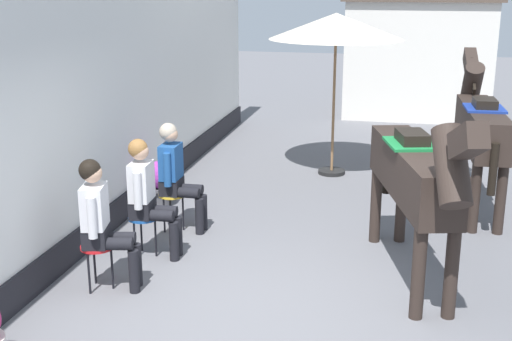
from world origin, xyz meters
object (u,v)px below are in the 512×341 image
at_px(cafe_parasol, 336,27).
at_px(saddled_horse_near, 416,175).
at_px(seated_visitor_middle, 147,192).
at_px(saddled_horse_far, 480,125).
at_px(seated_visitor_far, 176,171).
at_px(seated_visitor_near, 102,218).
at_px(flower_planter_farthest, 159,183).

bearing_deg(cafe_parasol, saddled_horse_near, -71.93).
relative_size(seated_visitor_middle, saddled_horse_far, 0.46).
bearing_deg(cafe_parasol, seated_visitor_far, -118.63).
distance_m(saddled_horse_near, saddled_horse_far, 2.83).
bearing_deg(seated_visitor_near, seated_visitor_far, 84.31).
bearing_deg(seated_visitor_middle, cafe_parasol, 66.59).
xyz_separation_m(seated_visitor_far, flower_planter_farthest, (-0.57, 0.86, -0.44)).
bearing_deg(seated_visitor_middle, saddled_horse_near, 0.04).
distance_m(seated_visitor_middle, flower_planter_farthest, 1.87).
bearing_deg(seated_visitor_far, seated_visitor_middle, -92.71).
relative_size(seated_visitor_middle, seated_visitor_far, 1.00).
xyz_separation_m(seated_visitor_near, flower_planter_farthest, (-0.39, 2.65, -0.44)).
bearing_deg(saddled_horse_far, flower_planter_farthest, -167.53).
distance_m(seated_visitor_near, saddled_horse_near, 3.23).
relative_size(seated_visitor_middle, flower_planter_farthest, 2.17).
xyz_separation_m(seated_visitor_middle, cafe_parasol, (1.68, 3.87, 1.59)).
distance_m(saddled_horse_far, flower_planter_farthest, 4.52).
bearing_deg(flower_planter_farthest, saddled_horse_far, 12.47).
bearing_deg(flower_planter_farthest, cafe_parasol, 44.03).
height_order(seated_visitor_near, seated_visitor_middle, same).
xyz_separation_m(saddled_horse_near, saddled_horse_far, (0.87, 2.70, 0.00)).
distance_m(seated_visitor_far, cafe_parasol, 3.76).
height_order(seated_visitor_far, saddled_horse_far, saddled_horse_far).
height_order(saddled_horse_near, flower_planter_farthest, saddled_horse_near).
xyz_separation_m(saddled_horse_near, cafe_parasol, (-1.26, 3.87, 1.20)).
distance_m(seated_visitor_near, seated_visitor_far, 1.79).
bearing_deg(seated_visitor_middle, seated_visitor_far, 87.29).
bearing_deg(saddled_horse_far, seated_visitor_near, -137.56).
relative_size(seated_visitor_far, saddled_horse_far, 0.46).
bearing_deg(flower_planter_farthest, saddled_horse_near, -26.62).
xyz_separation_m(seated_visitor_middle, saddled_horse_near, (2.94, 0.00, 0.38)).
relative_size(saddled_horse_near, saddled_horse_far, 0.98).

